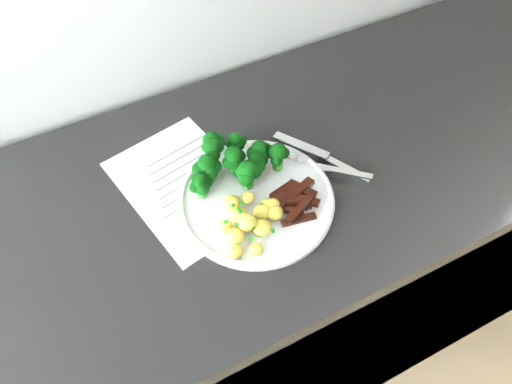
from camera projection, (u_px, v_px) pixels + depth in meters
name	position (u px, v px, depth m)	size (l,w,h in m)	color
counter	(275.00, 278.00, 1.32)	(2.38, 0.60, 0.89)	black
recipe_paper	(186.00, 185.00, 0.94)	(0.26, 0.33, 0.00)	white
plate	(256.00, 199.00, 0.91)	(0.28, 0.28, 0.02)	white
broccoli	(234.00, 160.00, 0.91)	(0.20, 0.15, 0.07)	#2D6A1F
potatoes	(250.00, 220.00, 0.86)	(0.13, 0.13, 0.04)	#DED350
beef_strips	(293.00, 201.00, 0.90)	(0.12, 0.09, 0.03)	black
fork	(327.00, 167.00, 0.94)	(0.14, 0.14, 0.02)	silver
knife	(333.00, 162.00, 0.96)	(0.12, 0.19, 0.02)	silver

